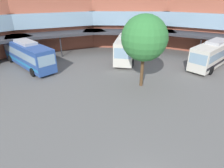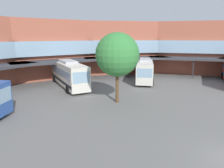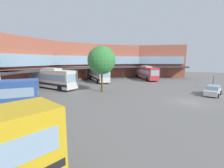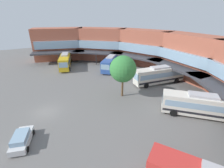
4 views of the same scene
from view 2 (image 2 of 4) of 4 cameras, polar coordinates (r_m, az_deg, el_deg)
The scene contains 4 objects.
station_building at distance 29.72m, azimuth -9.52°, elevation 8.29°, with size 73.97×36.79×10.23m.
bus_1 at distance 32.01m, azimuth -11.76°, elevation 2.86°, with size 4.05×11.91×3.96m.
bus_4 at distance 36.21m, azimuth 8.91°, elevation 3.93°, with size 9.59×9.83×3.72m.
plaza_tree at distance 23.19m, azimuth 1.45°, elevation 7.96°, with size 4.85×4.85×7.89m.
Camera 2 is at (-12.66, -4.90, 7.46)m, focal length 33.57 mm.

